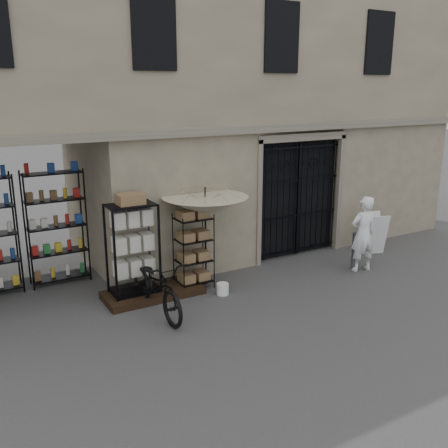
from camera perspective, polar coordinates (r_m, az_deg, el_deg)
ground at (r=10.33m, az=7.86°, el=-8.43°), size 80.00×80.00×0.00m
main_building at (r=12.84m, az=-2.90°, el=16.93°), size 14.00×4.00×9.00m
shop_recess at (r=10.61m, az=-21.57°, el=-0.16°), size 3.00×1.70×3.00m
shop_shelving at (r=11.15m, az=-22.11°, el=-0.84°), size 2.70×0.50×2.50m
iron_gate at (r=12.62m, az=8.02°, el=3.11°), size 2.50×0.21×3.00m
step_platform at (r=10.43m, az=-8.11°, el=-7.77°), size 2.00×0.90×0.15m
display_cabinet at (r=10.04m, az=-10.35°, el=-3.34°), size 0.96×0.65×1.97m
wire_rack at (r=10.53m, az=-3.49°, el=-3.22°), size 0.84×0.73×1.62m
market_umbrella at (r=10.42m, az=-2.16°, el=2.66°), size 2.06×2.08×2.58m
white_bucket at (r=10.38m, az=-0.16°, el=-7.43°), size 0.29×0.29×0.24m
bicycle at (r=9.72m, az=-7.60°, el=-10.01°), size 0.76×1.12×2.10m
steel_bollard at (r=12.09m, az=14.77°, el=-2.98°), size 0.19×0.19×0.89m
shopkeeper at (r=12.18m, az=15.32°, el=-5.10°), size 0.91×1.85×0.42m
easel_sign at (r=13.30m, az=16.83°, el=-1.04°), size 0.65×0.70×1.04m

